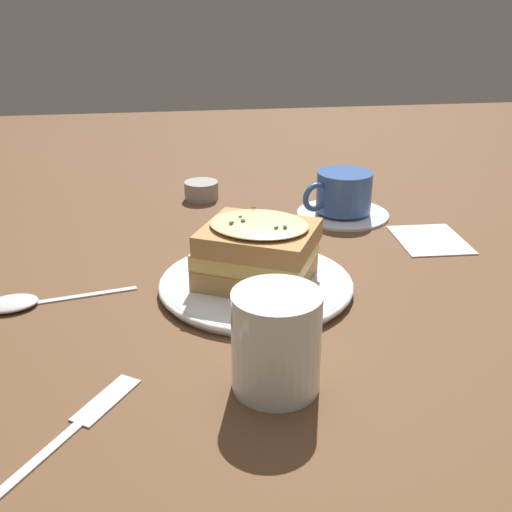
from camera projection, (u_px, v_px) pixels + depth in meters
ground_plane at (275, 300)px, 0.69m from camera, size 2.40×2.40×0.00m
dinner_plate at (256, 284)px, 0.71m from camera, size 0.23×0.23×0.01m
sandwich at (257, 251)px, 0.69m from camera, size 0.16×0.16×0.08m
teacup_with_saucer at (343, 197)px, 0.94m from camera, size 0.14×0.15×0.07m
water_glass at (276, 341)px, 0.52m from camera, size 0.08×0.08×0.09m
fork at (79, 423)px, 0.49m from camera, size 0.16×0.12×0.00m
spoon at (20, 302)px, 0.68m from camera, size 0.06×0.17×0.01m
napkin at (430, 239)px, 0.85m from camera, size 0.12×0.10×0.00m
condiment_pot at (201, 190)px, 1.02m from camera, size 0.06×0.06×0.03m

